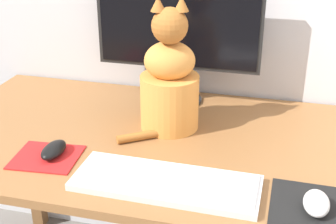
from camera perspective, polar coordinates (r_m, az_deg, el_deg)
The scene contains 8 objects.
desk at distance 1.42m, azimuth -0.26°, elevation -6.18°, with size 1.43×0.76×0.70m.
monitor at distance 1.56m, azimuth 1.20°, elevation 9.79°, with size 0.55×0.17×0.43m.
keyboard at distance 1.16m, azimuth -0.24°, elevation -8.53°, with size 0.46×0.17×0.02m.
mousepad_left at distance 1.33m, azimuth -14.58°, elevation -5.35°, with size 0.19×0.17×0.00m.
mousepad_right at distance 1.15m, azimuth 17.83°, elevation -11.04°, with size 0.22×0.20×0.00m.
computer_mouse_left at distance 1.32m, azimuth -13.77°, elevation -4.49°, with size 0.06×0.11×0.03m.
computer_mouse_right at distance 1.12m, azimuth 17.64°, elevation -10.54°, with size 0.06×0.10×0.04m.
cat at distance 1.39m, azimuth 0.17°, elevation 3.73°, with size 0.23×0.27×0.40m.
Camera 1 is at (0.31, -1.18, 1.35)m, focal length 50.00 mm.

